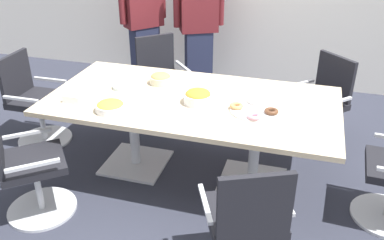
{
  "coord_description": "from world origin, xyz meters",
  "views": [
    {
      "loc": [
        0.88,
        -3.01,
        2.21
      ],
      "look_at": [
        0.0,
        0.0,
        0.55
      ],
      "focal_mm": 38.93,
      "sensor_mm": 36.0,
      "label": 1
    }
  ],
  "objects_px": {
    "office_chair_5": "(34,104)",
    "plate_stack": "(123,86)",
    "snack_bowl_chips_yellow": "(110,106)",
    "conference_table": "(192,112)",
    "person_standing_0": "(144,19)",
    "person_standing_1": "(199,25)",
    "office_chair_0": "(27,170)",
    "office_chair_3": "(319,107)",
    "snack_bowl_chips_orange": "(198,97)",
    "donut_platter": "(254,110)",
    "office_chair_1": "(245,227)",
    "napkin_pile": "(75,97)",
    "office_chair_4": "(161,83)",
    "snack_bowl_cookies": "(161,78)"
  },
  "relations": [
    {
      "from": "conference_table",
      "to": "office_chair_0",
      "type": "xyz_separation_m",
      "value": [
        -1.06,
        -0.86,
        -0.22
      ]
    },
    {
      "from": "snack_bowl_chips_orange",
      "to": "donut_platter",
      "type": "height_order",
      "value": "snack_bowl_chips_orange"
    },
    {
      "from": "snack_bowl_chips_yellow",
      "to": "napkin_pile",
      "type": "relative_size",
      "value": 1.54
    },
    {
      "from": "snack_bowl_chips_yellow",
      "to": "napkin_pile",
      "type": "xyz_separation_m",
      "value": [
        -0.37,
        0.1,
        -0.01
      ]
    },
    {
      "from": "office_chair_5",
      "to": "conference_table",
      "type": "bearing_deg",
      "value": 84.23
    },
    {
      "from": "office_chair_5",
      "to": "plate_stack",
      "type": "relative_size",
      "value": 4.88
    },
    {
      "from": "office_chair_5",
      "to": "snack_bowl_chips_yellow",
      "type": "distance_m",
      "value": 1.32
    },
    {
      "from": "office_chair_3",
      "to": "napkin_pile",
      "type": "xyz_separation_m",
      "value": [
        -1.97,
        -1.16,
        0.38
      ]
    },
    {
      "from": "person_standing_1",
      "to": "plate_stack",
      "type": "bearing_deg",
      "value": 55.95
    },
    {
      "from": "office_chair_3",
      "to": "snack_bowl_chips_orange",
      "type": "relative_size",
      "value": 3.91
    },
    {
      "from": "plate_stack",
      "to": "donut_platter",
      "type": "bearing_deg",
      "value": -6.69
    },
    {
      "from": "office_chair_0",
      "to": "office_chair_3",
      "type": "bearing_deg",
      "value": 89.76
    },
    {
      "from": "office_chair_0",
      "to": "plate_stack",
      "type": "bearing_deg",
      "value": 116.13
    },
    {
      "from": "office_chair_4",
      "to": "office_chair_5",
      "type": "xyz_separation_m",
      "value": [
        -1.03,
        -0.87,
        0.0
      ]
    },
    {
      "from": "donut_platter",
      "to": "snack_bowl_chips_orange",
      "type": "bearing_deg",
      "value": 176.65
    },
    {
      "from": "office_chair_4",
      "to": "snack_bowl_cookies",
      "type": "height_order",
      "value": "office_chair_4"
    },
    {
      "from": "office_chair_3",
      "to": "person_standing_0",
      "type": "relative_size",
      "value": 0.5
    },
    {
      "from": "office_chair_5",
      "to": "office_chair_0",
      "type": "bearing_deg",
      "value": 31.26
    },
    {
      "from": "office_chair_5",
      "to": "person_standing_1",
      "type": "relative_size",
      "value": 0.53
    },
    {
      "from": "snack_bowl_chips_yellow",
      "to": "snack_bowl_chips_orange",
      "type": "relative_size",
      "value": 1.01
    },
    {
      "from": "snack_bowl_cookies",
      "to": "napkin_pile",
      "type": "relative_size",
      "value": 1.29
    },
    {
      "from": "person_standing_1",
      "to": "snack_bowl_chips_yellow",
      "type": "bearing_deg",
      "value": 59.99
    },
    {
      "from": "office_chair_1",
      "to": "napkin_pile",
      "type": "relative_size",
      "value": 5.92
    },
    {
      "from": "person_standing_1",
      "to": "office_chair_5",
      "type": "bearing_deg",
      "value": 25.09
    },
    {
      "from": "snack_bowl_chips_yellow",
      "to": "conference_table",
      "type": "bearing_deg",
      "value": 35.58
    },
    {
      "from": "office_chair_5",
      "to": "plate_stack",
      "type": "distance_m",
      "value": 1.11
    },
    {
      "from": "office_chair_5",
      "to": "plate_stack",
      "type": "bearing_deg",
      "value": 83.88
    },
    {
      "from": "office_chair_0",
      "to": "office_chair_4",
      "type": "bearing_deg",
      "value": 128.36
    },
    {
      "from": "office_chair_4",
      "to": "donut_platter",
      "type": "xyz_separation_m",
      "value": [
        1.18,
        -1.1,
        0.36
      ]
    },
    {
      "from": "office_chair_4",
      "to": "plate_stack",
      "type": "relative_size",
      "value": 4.88
    },
    {
      "from": "office_chair_3",
      "to": "person_standing_1",
      "type": "height_order",
      "value": "person_standing_1"
    },
    {
      "from": "office_chair_4",
      "to": "office_chair_5",
      "type": "relative_size",
      "value": 1.0
    },
    {
      "from": "conference_table",
      "to": "person_standing_0",
      "type": "height_order",
      "value": "person_standing_0"
    },
    {
      "from": "plate_stack",
      "to": "conference_table",
      "type": "bearing_deg",
      "value": -4.29
    },
    {
      "from": "snack_bowl_chips_yellow",
      "to": "snack_bowl_chips_orange",
      "type": "height_order",
      "value": "snack_bowl_chips_orange"
    },
    {
      "from": "person_standing_0",
      "to": "office_chair_4",
      "type": "bearing_deg",
      "value": 75.98
    },
    {
      "from": "office_chair_3",
      "to": "office_chair_5",
      "type": "height_order",
      "value": "same"
    },
    {
      "from": "person_standing_0",
      "to": "snack_bowl_chips_yellow",
      "type": "xyz_separation_m",
      "value": [
        0.52,
        -1.98,
        -0.17
      ]
    },
    {
      "from": "office_chair_4",
      "to": "plate_stack",
      "type": "height_order",
      "value": "office_chair_4"
    },
    {
      "from": "snack_bowl_cookies",
      "to": "conference_table",
      "type": "bearing_deg",
      "value": -33.27
    },
    {
      "from": "office_chair_5",
      "to": "donut_platter",
      "type": "relative_size",
      "value": 2.37
    },
    {
      "from": "office_chair_4",
      "to": "person_standing_1",
      "type": "distance_m",
      "value": 0.91
    },
    {
      "from": "person_standing_0",
      "to": "donut_platter",
      "type": "relative_size",
      "value": 4.75
    },
    {
      "from": "office_chair_0",
      "to": "donut_platter",
      "type": "bearing_deg",
      "value": 76.4
    },
    {
      "from": "snack_bowl_chips_yellow",
      "to": "snack_bowl_chips_orange",
      "type": "xyz_separation_m",
      "value": [
        0.62,
        0.33,
        0.02
      ]
    },
    {
      "from": "office_chair_5",
      "to": "snack_bowl_cookies",
      "type": "relative_size",
      "value": 4.6
    },
    {
      "from": "person_standing_1",
      "to": "office_chair_4",
      "type": "bearing_deg",
      "value": 45.87
    },
    {
      "from": "office_chair_1",
      "to": "donut_platter",
      "type": "bearing_deg",
      "value": 72.29
    },
    {
      "from": "office_chair_1",
      "to": "snack_bowl_chips_orange",
      "type": "bearing_deg",
      "value": 96.18
    },
    {
      "from": "person_standing_1",
      "to": "conference_table",
      "type": "bearing_deg",
      "value": 77.0
    }
  ]
}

